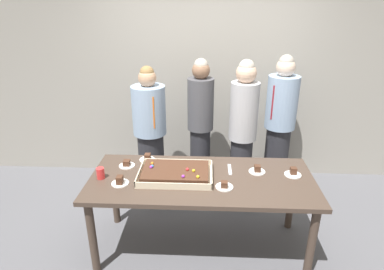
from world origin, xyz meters
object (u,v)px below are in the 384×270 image
plated_slice_near_right (257,170)px  plated_slice_center_back (224,186)px  person_striped_tie_right (150,134)px  sheet_cake (176,173)px  person_far_right_suit (280,124)px  party_table (202,186)px  plated_slice_far_left (127,164)px  drink_cup_nearest (101,173)px  person_serving_front (200,125)px  plated_slice_far_right (120,182)px  plated_slice_near_left (293,173)px  cake_server_utensil (230,169)px  person_green_shirt_behind (243,131)px  plated_slice_center_front (147,158)px

plated_slice_near_right → plated_slice_center_back: 0.42m
person_striped_tie_right → sheet_cake: bearing=-0.0°
person_striped_tie_right → person_far_right_suit: 1.54m
sheet_cake → plated_slice_center_back: size_ratio=4.36×
party_table → plated_slice_far_left: bearing=165.3°
party_table → person_far_right_suit: person_far_right_suit is taller
party_table → plated_slice_near_right: 0.53m
plated_slice_near_right → drink_cup_nearest: (-1.40, -0.18, 0.03)m
party_table → person_striped_tie_right: size_ratio=1.26×
plated_slice_center_back → person_far_right_suit: size_ratio=0.09×
person_serving_front → person_striped_tie_right: (-0.57, -0.14, -0.06)m
person_serving_front → person_striped_tie_right: 0.59m
sheet_cake → person_striped_tie_right: bearing=112.9°
plated_slice_center_back → person_serving_front: 1.23m
plated_slice_far_left → person_serving_front: 1.10m
party_table → plated_slice_near_right: bearing=14.5°
plated_slice_far_left → plated_slice_far_right: bearing=-86.9°
plated_slice_near_right → person_serving_front: person_serving_front is taller
plated_slice_far_right → plated_slice_near_left: bearing=8.7°
plated_slice_near_left → plated_slice_far_right: bearing=-171.3°
cake_server_utensil → plated_slice_near_left: bearing=-7.0°
cake_server_utensil → person_green_shirt_behind: (0.17, 0.67, 0.12)m
plated_slice_center_back → drink_cup_nearest: 1.09m
plated_slice_center_back → person_striped_tie_right: bearing=127.1°
party_table → plated_slice_near_right: plated_slice_near_right is taller
plated_slice_near_right → plated_slice_center_back: bearing=-137.7°
plated_slice_far_left → plated_slice_far_right: plated_slice_far_right is taller
party_table → person_green_shirt_behind: 0.96m
party_table → plated_slice_near_left: size_ratio=13.31×
plated_slice_center_front → person_green_shirt_behind: size_ratio=0.09×
party_table → drink_cup_nearest: drink_cup_nearest is taller
plated_slice_near_left → plated_slice_center_front: size_ratio=1.00×
drink_cup_nearest → person_green_shirt_behind: (1.33, 0.88, 0.07)m
plated_slice_far_left → person_far_right_suit: person_far_right_suit is taller
plated_slice_center_back → person_green_shirt_behind: bearing=76.3°
plated_slice_near_right → plated_slice_far_left: (-1.22, 0.06, -0.00)m
plated_slice_center_back → person_green_shirt_behind: (0.24, 0.98, 0.10)m
cake_server_utensil → person_striped_tie_right: 1.15m
drink_cup_nearest → person_far_right_suit: bearing=33.9°
person_serving_front → person_far_right_suit: person_far_right_suit is taller
plated_slice_far_left → person_green_shirt_behind: bearing=29.2°
cake_server_utensil → person_green_shirt_behind: size_ratio=0.12×
plated_slice_center_back → drink_cup_nearest: size_ratio=1.50×
plated_slice_near_right → person_serving_front: (-0.54, 0.92, 0.08)m
plated_slice_far_left → person_green_shirt_behind: 1.32m
plated_slice_far_left → plated_slice_center_back: (0.91, -0.34, -0.00)m
sheet_cake → plated_slice_far_right: size_ratio=4.36×
plated_slice_near_right → person_green_shirt_behind: (-0.07, 0.70, 0.10)m
plated_slice_near_left → person_serving_front: (-0.86, 0.95, 0.08)m
plated_slice_far_left → person_green_shirt_behind: (1.15, 0.64, 0.10)m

